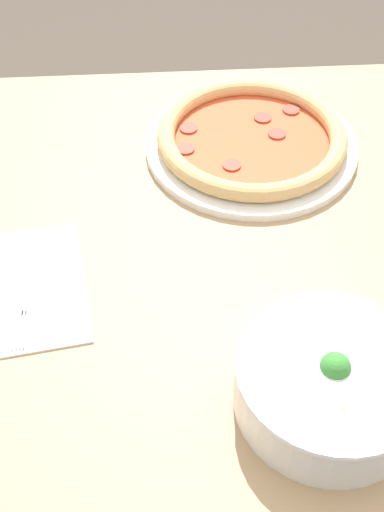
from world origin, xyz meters
The scene contains 6 objects.
ground_plane centered at (0.00, 0.00, 0.00)m, with size 8.00×8.00×0.00m, color #4C4238.
dining_table centered at (0.00, 0.00, 0.62)m, with size 1.19×0.79×0.73m.
pizza centered at (-0.06, -0.18, 0.75)m, with size 0.31×0.31×0.04m.
bowl centered at (-0.09, 0.26, 0.77)m, with size 0.20×0.20×0.08m.
napkin centered at (0.27, 0.08, 0.73)m, with size 0.23×0.23×0.00m.
fork centered at (0.24, 0.08, 0.74)m, with size 0.02×0.18×0.00m.
Camera 1 is at (0.08, 0.65, 1.39)m, focal length 50.00 mm.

